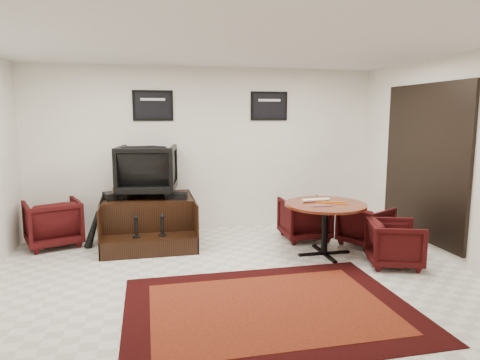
{
  "coord_description": "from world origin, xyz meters",
  "views": [
    {
      "loc": [
        -1.03,
        -4.84,
        2.0
      ],
      "look_at": [
        0.23,
        0.9,
        1.1
      ],
      "focal_mm": 32.0,
      "sensor_mm": 36.0,
      "label": 1
    }
  ],
  "objects_px": {
    "shine_chair": "(147,168)",
    "table_chair_back": "(304,217)",
    "armchair_side": "(53,221)",
    "table_chair_window": "(366,223)",
    "table_chair_corner": "(395,241)",
    "meeting_table": "(325,210)",
    "shine_podium": "(149,221)"
  },
  "relations": [
    {
      "from": "shine_chair",
      "to": "table_chair_back",
      "type": "height_order",
      "value": "shine_chair"
    },
    {
      "from": "armchair_side",
      "to": "table_chair_back",
      "type": "distance_m",
      "value": 3.93
    },
    {
      "from": "shine_chair",
      "to": "armchair_side",
      "type": "height_order",
      "value": "shine_chair"
    },
    {
      "from": "table_chair_window",
      "to": "table_chair_corner",
      "type": "distance_m",
      "value": 0.93
    },
    {
      "from": "armchair_side",
      "to": "meeting_table",
      "type": "distance_m",
      "value": 4.12
    },
    {
      "from": "shine_chair",
      "to": "shine_podium",
      "type": "bearing_deg",
      "value": 98.4
    },
    {
      "from": "shine_chair",
      "to": "table_chair_window",
      "type": "bearing_deg",
      "value": 170.78
    },
    {
      "from": "table_chair_back",
      "to": "table_chair_window",
      "type": "xyz_separation_m",
      "value": [
        0.81,
        -0.51,
        -0.03
      ]
    },
    {
      "from": "shine_chair",
      "to": "table_chair_window",
      "type": "relative_size",
      "value": 1.34
    },
    {
      "from": "meeting_table",
      "to": "table_chair_corner",
      "type": "distance_m",
      "value": 1.01
    },
    {
      "from": "shine_podium",
      "to": "table_chair_back",
      "type": "height_order",
      "value": "table_chair_back"
    },
    {
      "from": "shine_chair",
      "to": "armchair_side",
      "type": "relative_size",
      "value": 1.16
    },
    {
      "from": "shine_podium",
      "to": "table_chair_back",
      "type": "distance_m",
      "value": 2.49
    },
    {
      "from": "table_chair_corner",
      "to": "shine_chair",
      "type": "bearing_deg",
      "value": 75.91
    },
    {
      "from": "shine_chair",
      "to": "meeting_table",
      "type": "bearing_deg",
      "value": 159.83
    },
    {
      "from": "meeting_table",
      "to": "table_chair_back",
      "type": "xyz_separation_m",
      "value": [
        0.0,
        0.81,
        -0.29
      ]
    },
    {
      "from": "table_chair_back",
      "to": "table_chair_corner",
      "type": "xyz_separation_m",
      "value": [
        0.72,
        -1.44,
        -0.03
      ]
    },
    {
      "from": "shine_podium",
      "to": "meeting_table",
      "type": "height_order",
      "value": "meeting_table"
    },
    {
      "from": "table_chair_corner",
      "to": "table_chair_back",
      "type": "bearing_deg",
      "value": 44.33
    },
    {
      "from": "armchair_side",
      "to": "table_chair_window",
      "type": "xyz_separation_m",
      "value": [
        4.71,
        -0.99,
        -0.05
      ]
    },
    {
      "from": "armchair_side",
      "to": "table_chair_window",
      "type": "distance_m",
      "value": 4.81
    },
    {
      "from": "armchair_side",
      "to": "table_chair_corner",
      "type": "height_order",
      "value": "armchair_side"
    },
    {
      "from": "meeting_table",
      "to": "armchair_side",
      "type": "bearing_deg",
      "value": 161.65
    },
    {
      "from": "shine_podium",
      "to": "meeting_table",
      "type": "bearing_deg",
      "value": -25.9
    },
    {
      "from": "table_chair_window",
      "to": "shine_chair",
      "type": "bearing_deg",
      "value": 43.25
    },
    {
      "from": "shine_chair",
      "to": "table_chair_corner",
      "type": "bearing_deg",
      "value": 156.75
    },
    {
      "from": "armchair_side",
      "to": "meeting_table",
      "type": "height_order",
      "value": "armchair_side"
    },
    {
      "from": "meeting_table",
      "to": "table_chair_back",
      "type": "height_order",
      "value": "meeting_table"
    },
    {
      "from": "armchair_side",
      "to": "table_chair_back",
      "type": "bearing_deg",
      "value": 152.66
    },
    {
      "from": "table_chair_window",
      "to": "meeting_table",
      "type": "bearing_deg",
      "value": 81.2
    },
    {
      "from": "shine_chair",
      "to": "table_chair_window",
      "type": "distance_m",
      "value": 3.53
    },
    {
      "from": "meeting_table",
      "to": "table_chair_corner",
      "type": "bearing_deg",
      "value": -40.68
    }
  ]
}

